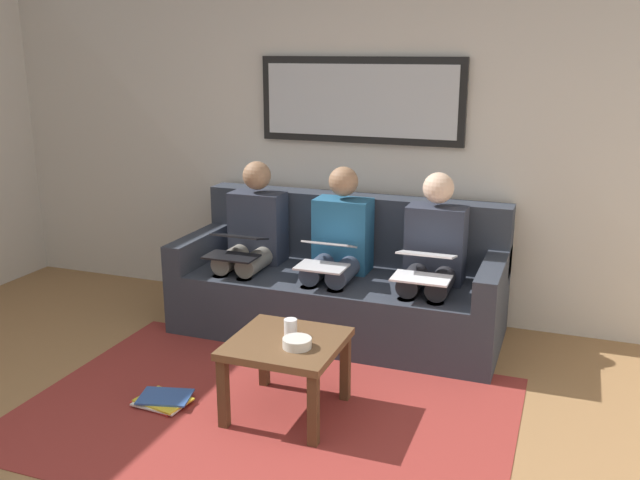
{
  "coord_description": "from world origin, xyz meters",
  "views": [
    {
      "loc": [
        -1.44,
        2.18,
        1.9
      ],
      "look_at": [
        0.0,
        -1.7,
        0.75
      ],
      "focal_mm": 38.86,
      "sensor_mm": 36.0,
      "label": 1
    }
  ],
  "objects": [
    {
      "name": "laptop_white",
      "position": [
        -0.64,
        -1.8,
        0.63
      ],
      "size": [
        0.35,
        0.35,
        0.15
      ],
      "color": "white"
    },
    {
      "name": "laptop_black",
      "position": [
        0.64,
        -1.8,
        0.62
      ],
      "size": [
        0.35,
        0.33,
        0.14
      ],
      "color": "black"
    },
    {
      "name": "person_right",
      "position": [
        0.64,
        -2.05,
        0.61
      ],
      "size": [
        0.38,
        0.58,
        1.14
      ],
      "color": "#2D3342",
      "rests_on": "couch"
    },
    {
      "name": "coffee_table",
      "position": [
        -0.11,
        -0.9,
        0.36
      ],
      "size": [
        0.58,
        0.58,
        0.42
      ],
      "color": "brown",
      "rests_on": "ground_plane"
    },
    {
      "name": "area_rug",
      "position": [
        0.0,
        -0.85,
        0.0
      ],
      "size": [
        2.6,
        1.8,
        0.01
      ],
      "primitive_type": "cube",
      "color": "maroon",
      "rests_on": "ground_plane"
    },
    {
      "name": "person_middle",
      "position": [
        0.0,
        -2.05,
        0.61
      ],
      "size": [
        0.38,
        0.58,
        1.14
      ],
      "color": "#235B84",
      "rests_on": "couch"
    },
    {
      "name": "bowl",
      "position": [
        -0.2,
        -0.83,
        0.45
      ],
      "size": [
        0.15,
        0.15,
        0.05
      ],
      "primitive_type": "cylinder",
      "color": "beige",
      "rests_on": "coffee_table"
    },
    {
      "name": "framed_mirror",
      "position": [
        0.0,
        -2.51,
        1.55
      ],
      "size": [
        1.47,
        0.05,
        0.59
      ],
      "color": "black"
    },
    {
      "name": "wall_rear",
      "position": [
        0.0,
        -2.6,
        1.3
      ],
      "size": [
        6.0,
        0.12,
        2.6
      ],
      "primitive_type": "cube",
      "color": "beige",
      "rests_on": "ground_plane"
    },
    {
      "name": "magazine_stack",
      "position": [
        0.57,
        -0.74,
        0.03
      ],
      "size": [
        0.34,
        0.28,
        0.04
      ],
      "color": "red",
      "rests_on": "ground_plane"
    },
    {
      "name": "laptop_silver",
      "position": [
        0.0,
        -1.81,
        0.63
      ],
      "size": [
        0.31,
        0.36,
        0.16
      ],
      "color": "silver"
    },
    {
      "name": "person_left",
      "position": [
        -0.64,
        -2.05,
        0.61
      ],
      "size": [
        0.38,
        0.58,
        1.14
      ],
      "color": "#2D3342",
      "rests_on": "couch"
    },
    {
      "name": "cup",
      "position": [
        -0.1,
        -0.97,
        0.47
      ],
      "size": [
        0.07,
        0.07,
        0.09
      ],
      "primitive_type": "cylinder",
      "color": "silver",
      "rests_on": "coffee_table"
    },
    {
      "name": "couch",
      "position": [
        0.0,
        -2.12,
        0.31
      ],
      "size": [
        2.2,
        0.9,
        0.9
      ],
      "color": "#2D333D",
      "rests_on": "ground_plane"
    }
  ]
}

